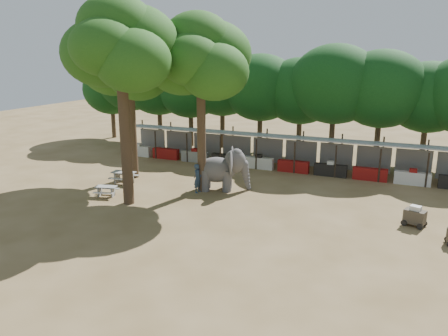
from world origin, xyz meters
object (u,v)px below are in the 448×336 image
at_px(yard_tree_back, 200,58).
at_px(elephant, 223,169).
at_px(handler, 198,178).
at_px(cart_back, 415,216).
at_px(yard_tree_center, 120,46).
at_px(picnic_table_far, 124,176).
at_px(picnic_table_near, 106,190).
at_px(yard_tree_left, 129,63).

distance_m(yard_tree_back, elephant, 7.28).
bearing_deg(handler, cart_back, -92.81).
height_order(yard_tree_center, handler, yard_tree_center).
distance_m(handler, cart_back, 13.08).
height_order(picnic_table_far, cart_back, cart_back).
bearing_deg(picnic_table_near, elephant, 18.66).
height_order(yard_tree_left, handler, yard_tree_left).
height_order(yard_tree_left, cart_back, yard_tree_left).
height_order(elephant, picnic_table_far, elephant).
xyz_separation_m(yard_tree_left, cart_back, (19.09, -2.31, -7.65)).
height_order(yard_tree_center, picnic_table_near, yard_tree_center).
bearing_deg(yard_tree_center, picnic_table_near, 169.50).
bearing_deg(picnic_table_far, yard_tree_back, 2.33).
distance_m(yard_tree_left, elephant, 9.98).
distance_m(yard_tree_center, yard_tree_back, 5.04).
relative_size(elephant, picnic_table_far, 2.14).
bearing_deg(yard_tree_back, handler, -86.33).
bearing_deg(yard_tree_back, yard_tree_center, -126.86).
xyz_separation_m(yard_tree_left, yard_tree_back, (6.00, -1.00, 0.34)).
bearing_deg(yard_tree_back, elephant, 24.23).
distance_m(picnic_table_near, picnic_table_far, 2.93).
distance_m(handler, picnic_table_near, 5.86).
distance_m(handler, picnic_table_far, 5.71).
relative_size(elephant, cart_back, 2.87).
xyz_separation_m(yard_tree_center, picnic_table_near, (-1.97, 0.36, -8.78)).
height_order(picnic_table_near, cart_back, cart_back).
bearing_deg(yard_tree_back, picnic_table_far, -172.09).
bearing_deg(cart_back, elephant, -170.09).
height_order(yard_tree_back, handler, yard_tree_back).
distance_m(yard_tree_left, yard_tree_back, 6.09).
relative_size(yard_tree_center, yard_tree_back, 1.06).
bearing_deg(picnic_table_near, yard_tree_back, 20.90).
bearing_deg(elephant, yard_tree_left, 157.80).
height_order(yard_tree_center, cart_back, yard_tree_center).
xyz_separation_m(picnic_table_near, picnic_table_far, (-0.69, 2.85, 0.10)).
bearing_deg(yard_tree_left, picnic_table_far, -79.11).
distance_m(elephant, handler, 1.81).
xyz_separation_m(yard_tree_back, picnic_table_far, (-5.66, -0.79, -8.01)).
xyz_separation_m(elephant, cart_back, (11.79, -1.90, -0.86)).
bearing_deg(yard_tree_center, cart_back, 9.49).
height_order(yard_tree_left, elephant, yard_tree_left).
xyz_separation_m(yard_tree_left, picnic_table_far, (0.34, -1.79, -7.67)).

